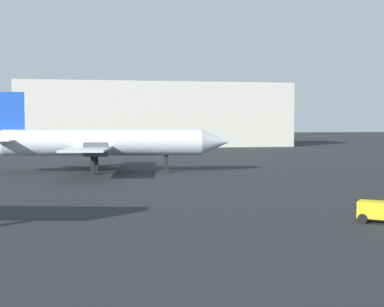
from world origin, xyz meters
TOP-DOWN VIEW (x-y plane):
  - airplane_on_taxiway at (-2.07, 52.67)m, footprint 30.82×24.33m
  - baggage_cart at (14.24, 16.65)m, footprint 2.70×2.47m
  - terminal_building at (12.20, 124.23)m, footprint 67.66×19.57m

SIDE VIEW (x-z plane):
  - baggage_cart at x=14.24m, z-range 0.11..1.41m
  - airplane_on_taxiway at x=-2.07m, z-range -1.21..8.56m
  - terminal_building at x=12.20m, z-range 0.00..15.99m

